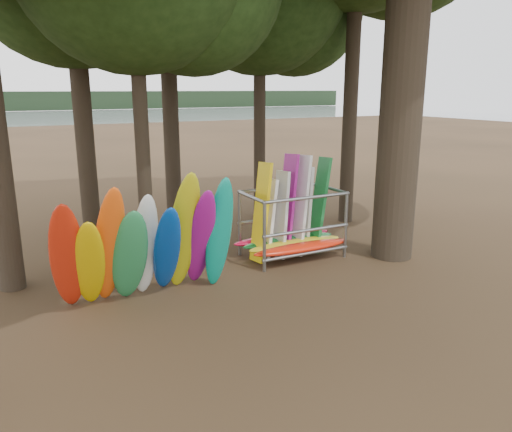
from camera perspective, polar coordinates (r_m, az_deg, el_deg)
name	(u,v)px	position (r m, az deg, el deg)	size (l,w,h in m)	color
ground	(271,288)	(12.09, 1.70, -8.22)	(120.00, 120.00, 0.00)	#47331E
lake	(46,126)	(70.14, -22.90, 9.48)	(160.00, 160.00, 0.00)	gray
far_shore	(24,101)	(119.93, -25.02, 11.82)	(160.00, 4.00, 4.00)	black
kayak_row	(147,248)	(11.08, -12.37, -3.55)	(4.09, 2.04, 3.13)	red
storage_rack	(292,225)	(14.08, 4.14, -1.08)	(3.17, 1.61, 2.90)	gray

